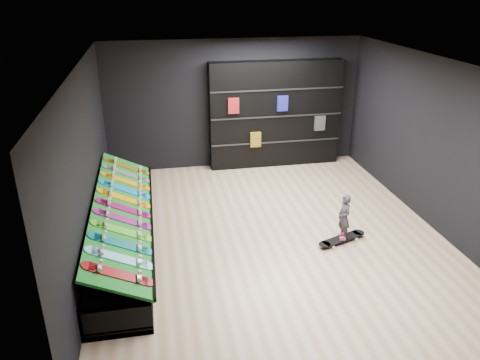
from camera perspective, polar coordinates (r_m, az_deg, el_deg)
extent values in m
cube|color=tan|center=(8.49, 3.59, -6.48)|extent=(6.00, 7.00, 0.01)
cube|color=white|center=(7.47, 4.18, 13.91)|extent=(6.00, 7.00, 0.01)
cube|color=black|center=(11.13, -0.69, 9.21)|extent=(6.00, 0.02, 3.00)
cube|color=black|center=(4.91, 14.29, -11.07)|extent=(6.00, 0.02, 3.00)
cube|color=black|center=(7.70, -18.31, 1.44)|extent=(0.02, 7.00, 3.00)
cube|color=black|center=(9.06, 22.60, 4.07)|extent=(0.02, 7.00, 3.00)
cube|color=#0E5E19|center=(7.96, -14.04, -3.55)|extent=(0.92, 4.50, 0.46)
cube|color=black|center=(11.22, 4.32, 7.98)|extent=(3.14, 0.37, 2.51)
imported|color=black|center=(8.23, 12.47, -5.43)|extent=(0.14, 0.19, 0.49)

